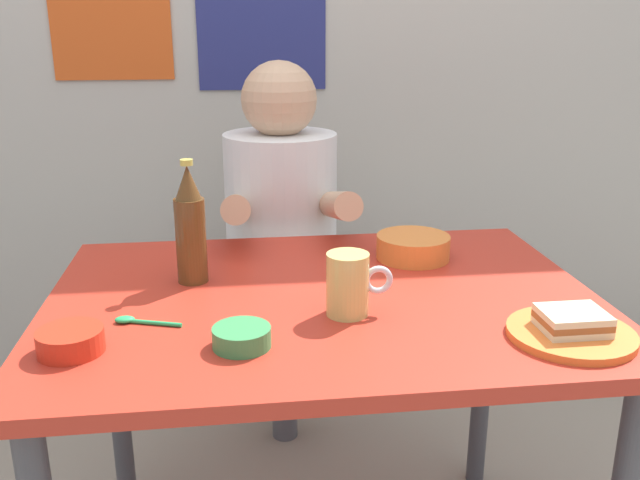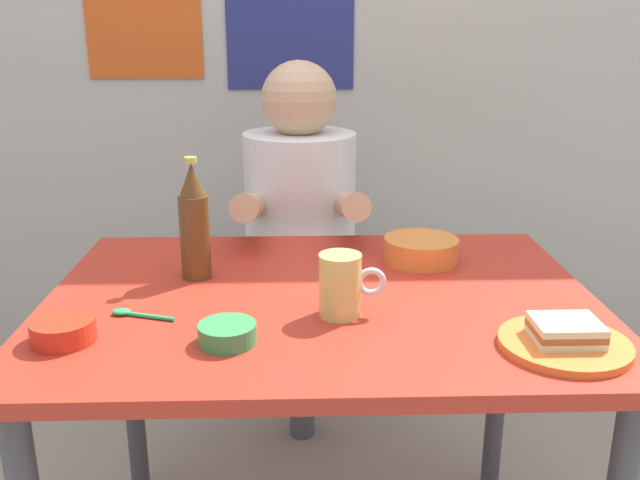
{
  "view_description": "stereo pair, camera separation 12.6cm",
  "coord_description": "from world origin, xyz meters",
  "px_view_note": "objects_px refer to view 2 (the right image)",
  "views": [
    {
      "loc": [
        -0.17,
        -1.27,
        1.26
      ],
      "look_at": [
        0.0,
        0.05,
        0.84
      ],
      "focal_mm": 38.24,
      "sensor_mm": 36.0,
      "label": 1
    },
    {
      "loc": [
        -0.04,
        -1.28,
        1.26
      ],
      "look_at": [
        0.0,
        0.05,
        0.84
      ],
      "focal_mm": 38.24,
      "sensor_mm": 36.0,
      "label": 2
    }
  ],
  "objects_px": {
    "sandwich": "(566,331)",
    "beer_mug": "(341,285)",
    "person_seated": "(300,205)",
    "soup_bowl_orange": "(421,249)",
    "stool": "(301,335)",
    "plate_orange": "(564,344)",
    "dining_table": "(321,337)",
    "beer_bottle": "(194,224)"
  },
  "relations": [
    {
      "from": "sandwich",
      "to": "dining_table",
      "type": "bearing_deg",
      "value": 148.19
    },
    {
      "from": "sandwich",
      "to": "beer_mug",
      "type": "xyz_separation_m",
      "value": [
        -0.37,
        0.15,
        0.03
      ]
    },
    {
      "from": "person_seated",
      "to": "plate_orange",
      "type": "height_order",
      "value": "person_seated"
    },
    {
      "from": "dining_table",
      "to": "sandwich",
      "type": "bearing_deg",
      "value": -31.81
    },
    {
      "from": "stool",
      "to": "person_seated",
      "type": "height_order",
      "value": "person_seated"
    },
    {
      "from": "stool",
      "to": "soup_bowl_orange",
      "type": "distance_m",
      "value": 0.67
    },
    {
      "from": "stool",
      "to": "sandwich",
      "type": "bearing_deg",
      "value": -63.3
    },
    {
      "from": "plate_orange",
      "to": "beer_bottle",
      "type": "relative_size",
      "value": 0.84
    },
    {
      "from": "stool",
      "to": "beer_mug",
      "type": "xyz_separation_m",
      "value": [
        0.07,
        -0.73,
        0.45
      ]
    },
    {
      "from": "dining_table",
      "to": "beer_bottle",
      "type": "relative_size",
      "value": 4.2
    },
    {
      "from": "stool",
      "to": "person_seated",
      "type": "bearing_deg",
      "value": -90.0
    },
    {
      "from": "beer_mug",
      "to": "beer_bottle",
      "type": "bearing_deg",
      "value": 144.7
    },
    {
      "from": "dining_table",
      "to": "stool",
      "type": "height_order",
      "value": "dining_table"
    },
    {
      "from": "stool",
      "to": "beer_bottle",
      "type": "height_order",
      "value": "beer_bottle"
    },
    {
      "from": "plate_orange",
      "to": "sandwich",
      "type": "relative_size",
      "value": 2.0
    },
    {
      "from": "stool",
      "to": "beer_bottle",
      "type": "bearing_deg",
      "value": -113.35
    },
    {
      "from": "plate_orange",
      "to": "sandwich",
      "type": "distance_m",
      "value": 0.02
    },
    {
      "from": "stool",
      "to": "person_seated",
      "type": "xyz_separation_m",
      "value": [
        0.0,
        -0.01,
        0.42
      ]
    },
    {
      "from": "beer_bottle",
      "to": "soup_bowl_orange",
      "type": "xyz_separation_m",
      "value": [
        0.5,
        0.09,
        -0.09
      ]
    },
    {
      "from": "sandwich",
      "to": "beer_mug",
      "type": "distance_m",
      "value": 0.4
    },
    {
      "from": "plate_orange",
      "to": "beer_mug",
      "type": "relative_size",
      "value": 1.75
    },
    {
      "from": "sandwich",
      "to": "beer_mug",
      "type": "relative_size",
      "value": 0.87
    },
    {
      "from": "stool",
      "to": "soup_bowl_orange",
      "type": "xyz_separation_m",
      "value": [
        0.28,
        -0.43,
        0.42
      ]
    },
    {
      "from": "plate_orange",
      "to": "dining_table",
      "type": "bearing_deg",
      "value": 148.19
    },
    {
      "from": "plate_orange",
      "to": "sandwich",
      "type": "height_order",
      "value": "sandwich"
    },
    {
      "from": "dining_table",
      "to": "beer_bottle",
      "type": "bearing_deg",
      "value": 157.36
    },
    {
      "from": "stool",
      "to": "person_seated",
      "type": "relative_size",
      "value": 0.63
    },
    {
      "from": "beer_mug",
      "to": "soup_bowl_orange",
      "type": "bearing_deg",
      "value": 55.89
    },
    {
      "from": "person_seated",
      "to": "beer_mug",
      "type": "bearing_deg",
      "value": -84.09
    },
    {
      "from": "stool",
      "to": "plate_orange",
      "type": "relative_size",
      "value": 2.05
    },
    {
      "from": "soup_bowl_orange",
      "to": "person_seated",
      "type": "bearing_deg",
      "value": 123.16
    },
    {
      "from": "person_seated",
      "to": "sandwich",
      "type": "distance_m",
      "value": 0.97
    },
    {
      "from": "dining_table",
      "to": "plate_orange",
      "type": "distance_m",
      "value": 0.48
    },
    {
      "from": "dining_table",
      "to": "beer_bottle",
      "type": "distance_m",
      "value": 0.36
    },
    {
      "from": "dining_table",
      "to": "sandwich",
      "type": "height_order",
      "value": "sandwich"
    },
    {
      "from": "soup_bowl_orange",
      "to": "dining_table",
      "type": "bearing_deg",
      "value": -140.36
    },
    {
      "from": "plate_orange",
      "to": "beer_bottle",
      "type": "bearing_deg",
      "value": 151.64
    },
    {
      "from": "beer_bottle",
      "to": "stool",
      "type": "bearing_deg",
      "value": 66.65
    },
    {
      "from": "beer_bottle",
      "to": "soup_bowl_orange",
      "type": "bearing_deg",
      "value": 9.74
    },
    {
      "from": "stool",
      "to": "beer_mug",
      "type": "relative_size",
      "value": 3.57
    },
    {
      "from": "person_seated",
      "to": "soup_bowl_orange",
      "type": "relative_size",
      "value": 4.23
    },
    {
      "from": "person_seated",
      "to": "dining_table",
      "type": "bearing_deg",
      "value": -86.35
    }
  ]
}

